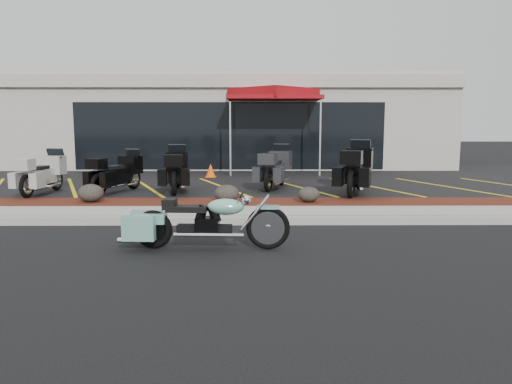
{
  "coord_description": "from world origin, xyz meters",
  "views": [
    {
      "loc": [
        0.88,
        -8.92,
        2.02
      ],
      "look_at": [
        0.96,
        1.2,
        0.61
      ],
      "focal_mm": 35.0,
      "sensor_mm": 36.0,
      "label": 1
    }
  ],
  "objects_px": {
    "hero_cruiser": "(268,221)",
    "traffic_cone": "(211,170)",
    "touring_white": "(56,169)",
    "popup_canopy": "(274,96)"
  },
  "relations": [
    {
      "from": "popup_canopy",
      "to": "hero_cruiser",
      "type": "bearing_deg",
      "value": -88.41
    },
    {
      "from": "hero_cruiser",
      "to": "traffic_cone",
      "type": "relative_size",
      "value": 5.68
    },
    {
      "from": "traffic_cone",
      "to": "touring_white",
      "type": "bearing_deg",
      "value": -139.86
    },
    {
      "from": "hero_cruiser",
      "to": "popup_canopy",
      "type": "relative_size",
      "value": 0.72
    },
    {
      "from": "traffic_cone",
      "to": "popup_canopy",
      "type": "xyz_separation_m",
      "value": [
        2.25,
        1.99,
        2.63
      ]
    },
    {
      "from": "touring_white",
      "to": "popup_canopy",
      "type": "distance_m",
      "value": 8.54
    },
    {
      "from": "popup_canopy",
      "to": "traffic_cone",
      "type": "bearing_deg",
      "value": -134.13
    },
    {
      "from": "hero_cruiser",
      "to": "touring_white",
      "type": "relative_size",
      "value": 1.31
    },
    {
      "from": "touring_white",
      "to": "popup_canopy",
      "type": "relative_size",
      "value": 0.55
    },
    {
      "from": "hero_cruiser",
      "to": "touring_white",
      "type": "distance_m",
      "value": 8.28
    }
  ]
}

